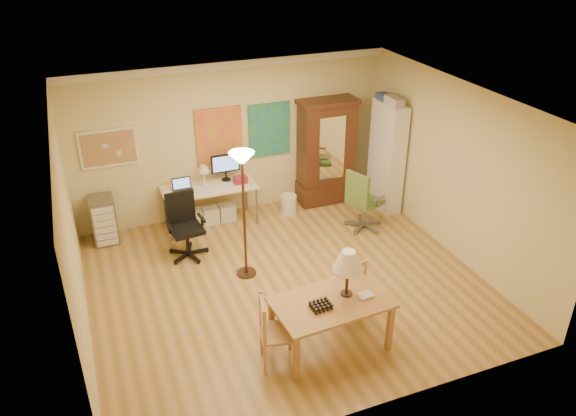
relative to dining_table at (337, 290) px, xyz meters
name	(u,v)px	position (x,y,z in m)	size (l,w,h in m)	color
floor	(286,283)	(-0.10, 1.43, -0.83)	(5.50, 5.50, 0.00)	olive
crown_molding	(230,65)	(-0.10, 3.89, 1.81)	(5.50, 0.08, 0.12)	white
corkboard	(109,148)	(-2.15, 3.90, 0.67)	(0.90, 0.04, 0.62)	tan
art_panel_left	(219,136)	(-0.35, 3.90, 0.62)	(0.80, 0.04, 1.00)	gold
art_panel_right	(269,130)	(0.55, 3.90, 0.62)	(0.75, 0.04, 0.95)	#256896
dining_table	(337,290)	(0.00, 0.00, 0.00)	(1.44, 0.92, 1.31)	olive
ladder_chair_back	(348,286)	(0.43, 0.53, -0.41)	(0.48, 0.47, 0.89)	#A06C49
ladder_chair_left	(275,333)	(-0.80, -0.02, -0.40)	(0.49, 0.50, 0.92)	#A06C49
torchiere_lamp	(243,179)	(-0.56, 1.87, 0.74)	(0.36, 0.36, 1.96)	#41281A
computer_desk	(211,200)	(-0.63, 3.58, -0.39)	(1.58, 0.69, 1.19)	beige
office_chair_black	(187,240)	(-1.26, 2.72, -0.55)	(0.64, 0.64, 1.03)	black
office_chair_green	(363,213)	(1.71, 2.47, -0.54)	(0.66, 0.66, 1.08)	slate
drawer_cart	(104,220)	(-2.41, 3.63, -0.44)	(0.39, 0.47, 0.78)	slate
armoire	(326,158)	(1.56, 3.66, 0.01)	(1.05, 0.50, 1.94)	#3B1F10
bookshelf	(387,157)	(2.45, 3.06, 0.14)	(0.29, 0.78, 1.95)	white
wastebin	(289,204)	(0.73, 3.42, -0.65)	(0.29, 0.29, 0.36)	silver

